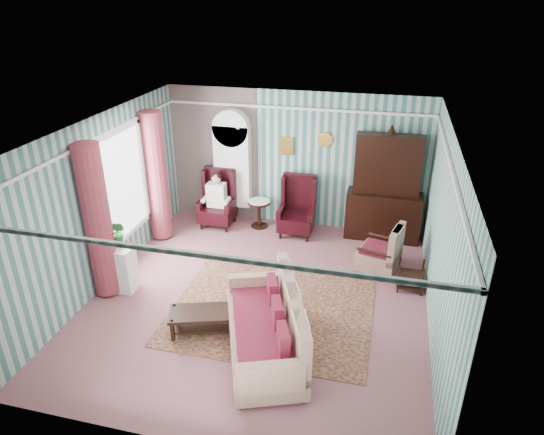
% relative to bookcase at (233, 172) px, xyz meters
% --- Properties ---
extents(floor, '(6.00, 6.00, 0.00)m').
position_rel_bookcase_xyz_m(floor, '(1.35, -2.84, -1.12)').
color(floor, '#94565E').
rests_on(floor, ground).
extents(room_shell, '(5.53, 6.02, 2.91)m').
position_rel_bookcase_xyz_m(room_shell, '(0.73, -2.66, 0.89)').
color(room_shell, '#3B6C69').
rests_on(room_shell, ground).
extents(bookcase, '(0.80, 0.28, 2.24)m').
position_rel_bookcase_xyz_m(bookcase, '(0.00, 0.00, 0.00)').
color(bookcase, silver).
rests_on(bookcase, floor).
extents(dresser_hutch, '(1.50, 0.56, 2.36)m').
position_rel_bookcase_xyz_m(dresser_hutch, '(3.25, -0.12, 0.06)').
color(dresser_hutch, black).
rests_on(dresser_hutch, floor).
extents(wingback_left, '(0.76, 0.80, 1.25)m').
position_rel_bookcase_xyz_m(wingback_left, '(-0.25, -0.39, -0.50)').
color(wingback_left, black).
rests_on(wingback_left, floor).
extents(wingback_right, '(0.76, 0.80, 1.25)m').
position_rel_bookcase_xyz_m(wingback_right, '(1.50, -0.39, -0.50)').
color(wingback_right, black).
rests_on(wingback_right, floor).
extents(seated_woman, '(0.44, 0.40, 1.18)m').
position_rel_bookcase_xyz_m(seated_woman, '(-0.25, -0.39, -0.53)').
color(seated_woman, beige).
rests_on(seated_woman, floor).
extents(round_side_table, '(0.50, 0.50, 0.60)m').
position_rel_bookcase_xyz_m(round_side_table, '(0.65, -0.24, -0.82)').
color(round_side_table, black).
rests_on(round_side_table, floor).
extents(nest_table, '(0.45, 0.38, 0.54)m').
position_rel_bookcase_xyz_m(nest_table, '(3.82, -1.94, -0.85)').
color(nest_table, black).
rests_on(nest_table, floor).
extents(plant_stand, '(0.55, 0.35, 0.80)m').
position_rel_bookcase_xyz_m(plant_stand, '(-1.05, -3.14, -0.72)').
color(plant_stand, white).
rests_on(plant_stand, floor).
extents(rug, '(3.20, 2.60, 0.01)m').
position_rel_bookcase_xyz_m(rug, '(1.65, -3.14, -1.11)').
color(rug, '#451719').
rests_on(rug, floor).
extents(sofa, '(1.76, 2.38, 0.91)m').
position_rel_bookcase_xyz_m(sofa, '(1.78, -4.15, -0.66)').
color(sofa, beige).
rests_on(sofa, floor).
extents(floral_armchair, '(0.92, 0.94, 1.06)m').
position_rel_bookcase_xyz_m(floral_armchair, '(3.25, -1.45, -0.59)').
color(floral_armchair, beige).
rests_on(floral_armchair, floor).
extents(coffee_table, '(1.07, 0.75, 0.37)m').
position_rel_bookcase_xyz_m(coffee_table, '(0.76, -3.89, -0.94)').
color(coffee_table, black).
rests_on(coffee_table, floor).
extents(potted_plant_a, '(0.40, 0.35, 0.45)m').
position_rel_bookcase_xyz_m(potted_plant_a, '(-1.13, -3.20, -0.10)').
color(potted_plant_a, '#1C4C17').
rests_on(potted_plant_a, plant_stand).
extents(potted_plant_b, '(0.29, 0.26, 0.46)m').
position_rel_bookcase_xyz_m(potted_plant_b, '(-1.03, -3.01, -0.09)').
color(potted_plant_b, '#214C17').
rests_on(potted_plant_b, plant_stand).
extents(potted_plant_c, '(0.23, 0.23, 0.39)m').
position_rel_bookcase_xyz_m(potted_plant_c, '(-1.16, -3.04, -0.12)').
color(potted_plant_c, '#22591B').
rests_on(potted_plant_c, plant_stand).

